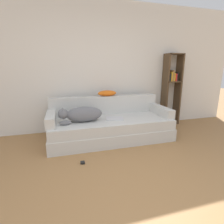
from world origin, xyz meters
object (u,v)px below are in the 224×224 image
couch (111,129)px  laptop (115,118)px  dog (82,114)px  power_adapter (83,163)px  bookshelf (172,85)px  throw_pillow (107,93)px

couch → laptop: bearing=-37.1°
couch → dog: (-0.55, -0.06, 0.35)m
dog → power_adapter: size_ratio=12.83×
dog → bookshelf: (2.21, 0.61, 0.40)m
laptop → throw_pillow: 0.63m
laptop → throw_pillow: size_ratio=0.94×
bookshelf → dog: bearing=-164.5°
laptop → power_adapter: bearing=-120.8°
dog → throw_pillow: throw_pillow is taller
bookshelf → power_adapter: bearing=-149.9°
laptop → power_adapter: laptop is taller
dog → throw_pillow: bearing=39.1°
throw_pillow → bookshelf: (1.62, 0.14, 0.11)m
laptop → throw_pillow: throw_pillow is taller
couch → bookshelf: bearing=18.4°
dog → laptop: size_ratio=2.11×
laptop → throw_pillow: (-0.03, 0.47, 0.42)m
bookshelf → power_adapter: size_ratio=27.72×
throw_pillow → couch: bearing=-95.5°
bookshelf → couch: bearing=-161.6°
couch → power_adapter: 1.03m
couch → throw_pillow: bearing=84.5°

